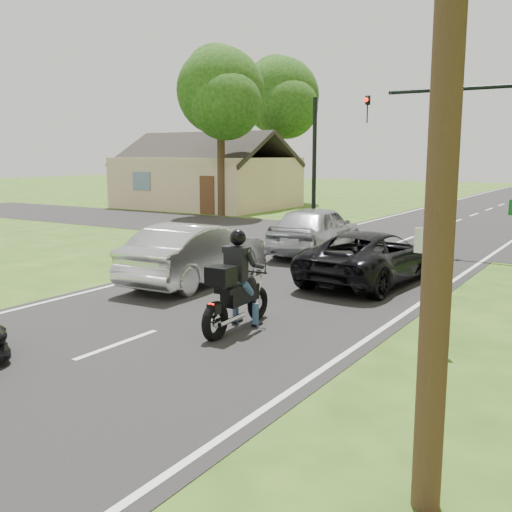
# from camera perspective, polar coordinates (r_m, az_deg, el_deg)

# --- Properties ---
(ground) EXTENTS (140.00, 140.00, 0.00)m
(ground) POSITION_cam_1_polar(r_m,az_deg,el_deg) (11.21, -13.05, -8.26)
(ground) COLOR #294A14
(ground) RESTS_ON ground
(road) EXTENTS (8.00, 100.00, 0.01)m
(road) POSITION_cam_1_polar(r_m,az_deg,el_deg) (19.35, 8.46, -0.56)
(road) COLOR black
(road) RESTS_ON ground
(cross_road) EXTENTS (60.00, 7.00, 0.01)m
(cross_road) POSITION_cam_1_polar(r_m,az_deg,el_deg) (24.89, 14.09, 1.52)
(cross_road) COLOR black
(cross_road) RESTS_ON ground
(motorcycle_rider) EXTENTS (0.66, 2.34, 2.01)m
(motorcycle_rider) POSITION_cam_1_polar(r_m,az_deg,el_deg) (11.63, -1.96, -3.32)
(motorcycle_rider) COLOR black
(motorcycle_rider) RESTS_ON ground
(dark_suv) EXTENTS (2.65, 5.14, 1.39)m
(dark_suv) POSITION_cam_1_polar(r_m,az_deg,el_deg) (16.26, 10.99, -0.07)
(dark_suv) COLOR black
(dark_suv) RESTS_ON road
(silver_sedan) EXTENTS (2.00, 4.94, 1.59)m
(silver_sedan) POSITION_cam_1_polar(r_m,az_deg,el_deg) (16.02, -5.71, 0.30)
(silver_sedan) COLOR silver
(silver_sedan) RESTS_ON road
(silver_suv) EXTENTS (2.50, 5.14, 1.69)m
(silver_suv) POSITION_cam_1_polar(r_m,az_deg,el_deg) (20.63, 5.75, 2.52)
(silver_suv) COLOR #A8ABB1
(silver_suv) RESTS_ON road
(traffic_signal) EXTENTS (6.38, 0.44, 6.00)m
(traffic_signal) POSITION_cam_1_polar(r_m,az_deg,el_deg) (21.88, 21.30, 10.94)
(traffic_signal) COLOR black
(traffic_signal) RESTS_ON ground
(signal_pole_far) EXTENTS (0.20, 0.20, 6.00)m
(signal_pole_far) POSITION_cam_1_polar(r_m,az_deg,el_deg) (28.51, 5.57, 8.80)
(signal_pole_far) COLOR black
(signal_pole_far) RESTS_ON ground
(sign_white) EXTENTS (0.55, 0.07, 2.12)m
(sign_white) POSITION_cam_1_polar(r_m,az_deg,el_deg) (10.98, 16.18, -0.18)
(sign_white) COLOR slate
(sign_white) RESTS_ON ground
(tree_left_near) EXTENTS (5.12, 4.96, 9.22)m
(tree_left_near) POSITION_cam_1_polar(r_m,az_deg,el_deg) (33.57, -3.23, 15.00)
(tree_left_near) COLOR #332316
(tree_left_near) RESTS_ON ground
(tree_left_far) EXTENTS (5.76, 5.58, 10.14)m
(tree_left_far) POSITION_cam_1_polar(r_m,az_deg,el_deg) (43.05, 2.54, 14.62)
(tree_left_far) COLOR #332316
(tree_left_far) RESTS_ON ground
(house) EXTENTS (10.20, 8.00, 4.84)m
(house) POSITION_cam_1_polar(r_m,az_deg,el_deg) (39.38, -4.67, 7.25)
(house) COLOR #CAB48C
(house) RESTS_ON ground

